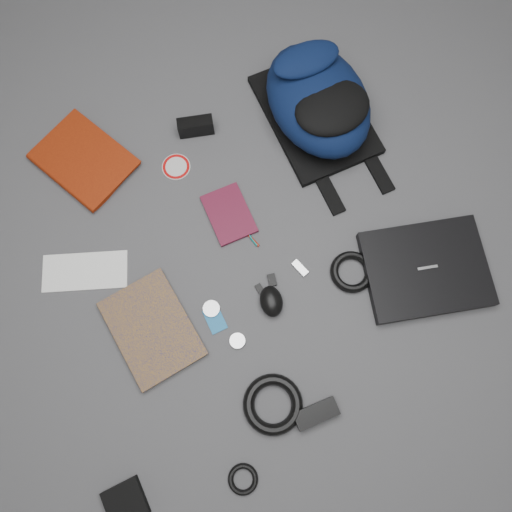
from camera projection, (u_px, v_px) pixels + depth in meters
name	position (u px, v px, depth m)	size (l,w,h in m)	color
ground	(256.00, 258.00, 1.45)	(4.00, 4.00, 0.00)	#4F4F51
backpack	(318.00, 100.00, 1.48)	(0.30, 0.44, 0.18)	black
laptop	(426.00, 269.00, 1.42)	(0.34, 0.27, 0.03)	black
textbook_red	(59.00, 185.00, 1.49)	(0.21, 0.28, 0.03)	maroon
comic_book	(119.00, 348.00, 1.37)	(0.20, 0.28, 0.02)	#C8830E
envelope	(85.00, 271.00, 1.44)	(0.24, 0.11, 0.00)	white
dvd_case	(229.00, 214.00, 1.48)	(0.12, 0.17, 0.01)	#4A0E20
compact_camera	(196.00, 126.00, 1.53)	(0.11, 0.04, 0.06)	black
sticker_disc	(176.00, 167.00, 1.52)	(0.09, 0.09, 0.00)	silver
pen_teal	(244.00, 228.00, 1.47)	(0.01, 0.01, 0.13)	#0B6560
pen_red	(244.00, 230.00, 1.47)	(0.01, 0.01, 0.13)	maroon
id_badge	(215.00, 320.00, 1.40)	(0.05, 0.07, 0.00)	#166BAB
usb_black	(261.00, 292.00, 1.42)	(0.02, 0.05, 0.01)	black
usb_silver	(300.00, 268.00, 1.43)	(0.02, 0.05, 0.01)	silver
key_fob	(272.00, 280.00, 1.43)	(0.02, 0.04, 0.01)	black
mouse	(271.00, 301.00, 1.39)	(0.06, 0.09, 0.05)	black
headphone_left	(211.00, 309.00, 1.40)	(0.05, 0.05, 0.01)	#A6A6A8
headphone_right	(237.00, 341.00, 1.38)	(0.04, 0.04, 0.01)	silver
cable_coil	(352.00, 272.00, 1.42)	(0.12, 0.12, 0.02)	black
power_brick	(316.00, 414.00, 1.32)	(0.12, 0.05, 0.03)	black
power_cord_coil	(273.00, 404.00, 1.32)	(0.16, 0.16, 0.03)	black
pouch	(125.00, 503.00, 1.26)	(0.10, 0.10, 0.03)	black
earbud_coil	(243.00, 479.00, 1.28)	(0.08, 0.08, 0.01)	black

